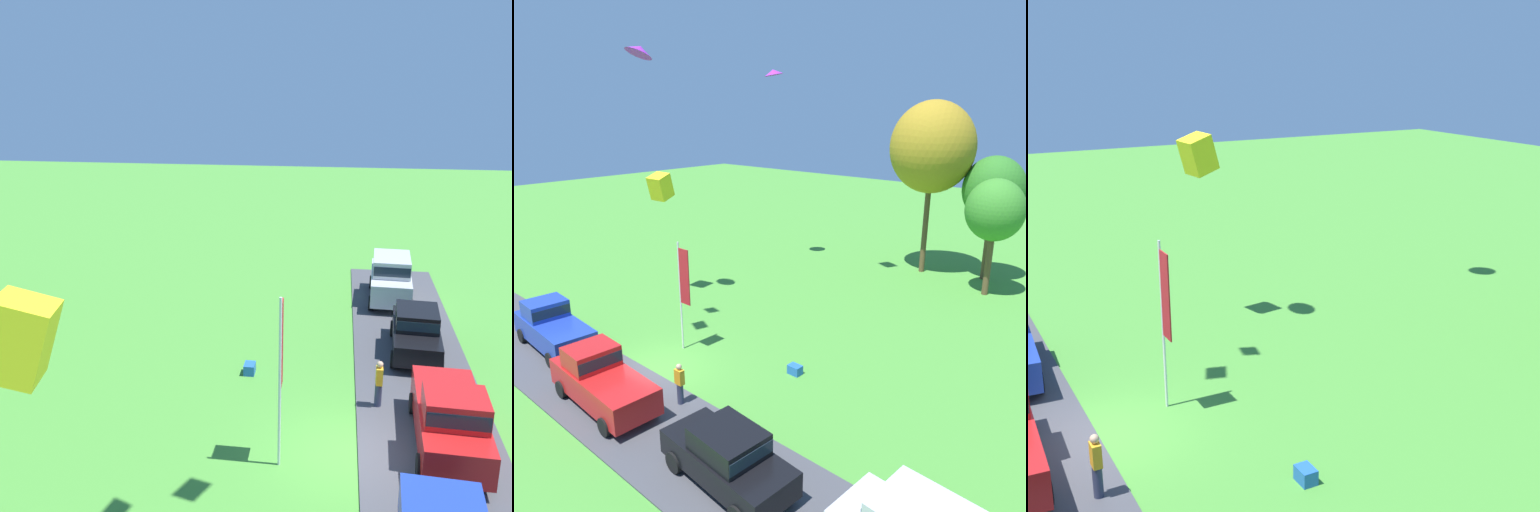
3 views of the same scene
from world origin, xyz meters
TOP-DOWN VIEW (x-y plane):
  - ground_plane at (0.00, 0.00)m, footprint 120.00×120.00m
  - pavement_strip at (0.00, -2.36)m, footprint 36.00×4.40m
  - car_pickup_by_flagpole at (-5.43, -1.85)m, footprint 5.11×2.30m
  - car_pickup_far_end at (0.54, -2.82)m, footprint 5.08×2.23m
  - car_sedan_near_entrance at (7.17, -2.58)m, footprint 4.52×2.20m
  - person_beside_suv at (2.77, -0.88)m, footprint 0.36×0.24m
  - tree_center_back at (2.25, 20.48)m, footprint 5.39×5.39m
  - tree_right_of_center at (6.00, 21.68)m, footprint 3.81×3.81m
  - tree_left_of_center at (7.12, 18.83)m, footprint 3.32×3.32m
  - flag_banner at (-0.60, 2.12)m, footprint 0.71×0.08m
  - cooler_box at (4.55, 3.79)m, footprint 0.56×0.40m
  - kite_delta_topmost at (-6.27, 4.55)m, footprint 1.62×1.66m
  - kite_box_high_right at (-7.10, 5.91)m, footprint 1.28×1.49m
  - kite_delta_mid_center at (-6.62, 15.00)m, footprint 1.79×1.79m

SIDE VIEW (x-z plane):
  - ground_plane at x=0.00m, z-range 0.00..0.00m
  - pavement_strip at x=0.00m, z-range 0.00..0.06m
  - cooler_box at x=4.55m, z-range 0.00..0.40m
  - person_beside_suv at x=2.77m, z-range 0.02..1.73m
  - car_sedan_near_entrance at x=7.17m, z-range 0.12..1.96m
  - car_pickup_by_flagpole at x=-5.43m, z-range 0.04..2.18m
  - car_pickup_far_end at x=0.54m, z-range 0.04..2.18m
  - flag_banner at x=-0.60m, z-range 0.69..5.85m
  - tree_left_of_center at x=7.12m, z-range 1.64..8.65m
  - tree_right_of_center at x=6.00m, z-range 1.89..9.92m
  - kite_box_high_right at x=-7.10m, z-range 5.74..7.38m
  - tree_center_back at x=2.25m, z-range 2.70..14.08m
  - kite_delta_mid_center at x=-6.62m, z-range 12.82..13.36m
  - kite_delta_topmost at x=-6.27m, z-range 13.14..14.05m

